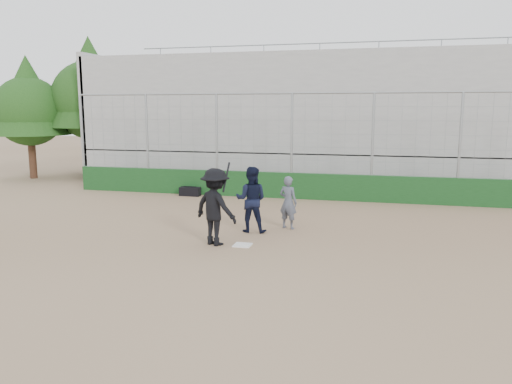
% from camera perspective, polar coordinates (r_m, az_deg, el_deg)
% --- Properties ---
extents(ground, '(90.00, 90.00, 0.00)m').
position_cam_1_polar(ground, '(12.71, -1.54, -6.13)').
color(ground, brown).
rests_on(ground, ground).
extents(home_plate, '(0.44, 0.44, 0.02)m').
position_cam_1_polar(home_plate, '(12.70, -1.54, -6.08)').
color(home_plate, white).
rests_on(home_plate, ground).
extents(backstop, '(18.10, 0.25, 4.04)m').
position_cam_1_polar(backstop, '(19.23, 4.06, 2.09)').
color(backstop, '#123B16').
rests_on(backstop, ground).
extents(bleachers, '(20.25, 6.70, 6.98)m').
position_cam_1_polar(bleachers, '(23.97, 6.20, 8.23)').
color(bleachers, '#959595').
rests_on(bleachers, ground).
extents(tree_left, '(4.48, 4.48, 7.00)m').
position_cam_1_polar(tree_left, '(26.92, -18.40, 11.06)').
color(tree_left, '#361F13').
rests_on(tree_left, ground).
extents(tree_right, '(3.84, 3.84, 6.00)m').
position_cam_1_polar(tree_right, '(27.12, -24.57, 9.34)').
color(tree_right, '#361F13').
rests_on(tree_right, ground).
extents(batter_at_plate, '(1.45, 1.18, 2.08)m').
position_cam_1_polar(batter_at_plate, '(12.62, -4.66, -1.70)').
color(batter_at_plate, black).
rests_on(batter_at_plate, ground).
extents(catcher_crouched, '(0.91, 0.71, 1.24)m').
position_cam_1_polar(catcher_crouched, '(13.92, -0.56, -2.13)').
color(catcher_crouched, black).
rests_on(catcher_crouched, ground).
extents(umpire, '(0.65, 0.54, 1.38)m').
position_cam_1_polar(umpire, '(14.37, 3.70, -1.49)').
color(umpire, '#4C5160').
rests_on(umpire, ground).
extents(equipment_bag, '(0.82, 0.36, 0.39)m').
position_cam_1_polar(equipment_bag, '(20.02, -7.55, 0.07)').
color(equipment_bag, black).
rests_on(equipment_bag, ground).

